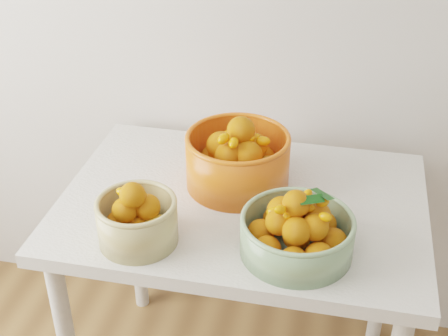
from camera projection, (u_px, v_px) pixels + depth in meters
The scene contains 4 objects.
table at pixel (242, 227), 1.77m from camera, with size 1.00×0.70×0.75m.
bowl_cream at pixel (137, 219), 1.53m from camera, with size 0.21×0.21×0.17m.
bowl_green at pixel (297, 231), 1.50m from camera, with size 0.36×0.36×0.18m.
bowl_orange at pixel (238, 159), 1.74m from camera, with size 0.37×0.37×0.21m.
Camera 1 is at (-0.00, 0.21, 1.73)m, focal length 50.00 mm.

